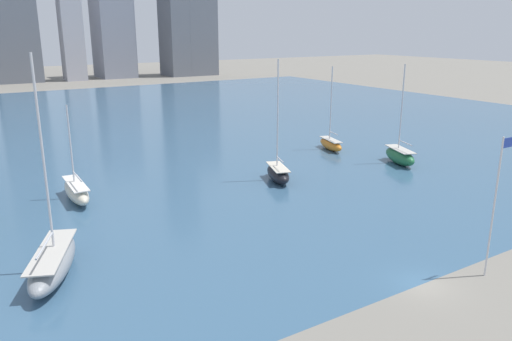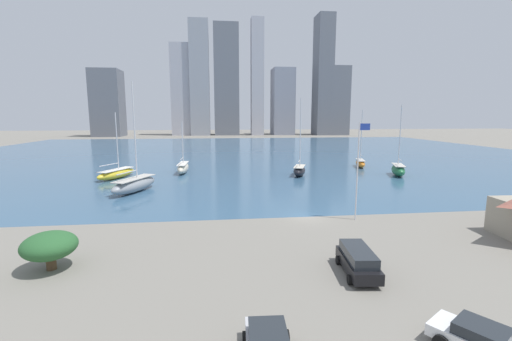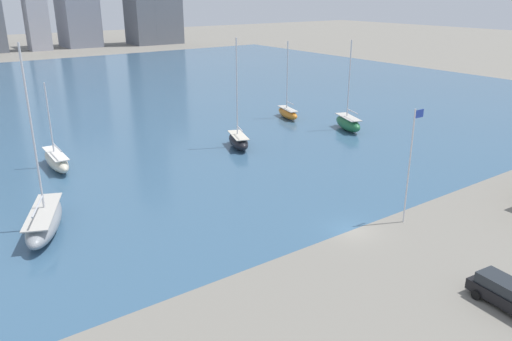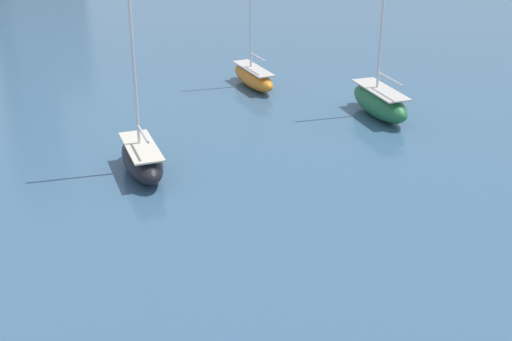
# 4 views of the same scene
# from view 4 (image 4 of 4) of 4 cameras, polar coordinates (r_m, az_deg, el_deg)

# --- Properties ---
(sailboat_orange) EXTENTS (3.33, 6.73, 12.56)m
(sailboat_orange) POSITION_cam_4_polar(r_m,az_deg,el_deg) (58.95, -0.22, 7.57)
(sailboat_orange) COLOR orange
(sailboat_orange) RESTS_ON harbor_water
(sailboat_green) EXTENTS (4.53, 7.36, 13.42)m
(sailboat_green) POSITION_cam_4_polar(r_m,az_deg,el_deg) (52.87, 9.87, 5.46)
(sailboat_green) COLOR #236B3D
(sailboat_green) RESTS_ON harbor_water
(sailboat_black) EXTENTS (4.19, 6.76, 14.54)m
(sailboat_black) POSITION_cam_4_polar(r_m,az_deg,el_deg) (43.10, -9.12, 1.02)
(sailboat_black) COLOR black
(sailboat_black) RESTS_ON harbor_water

